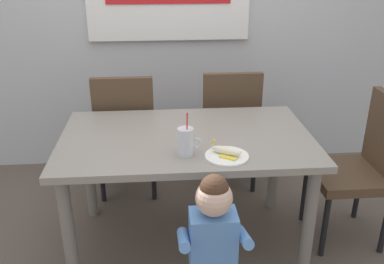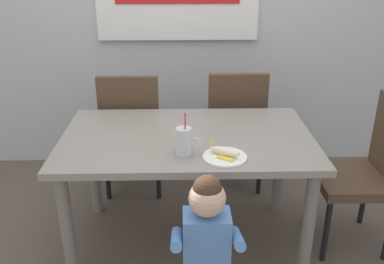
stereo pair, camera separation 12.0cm
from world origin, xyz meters
name	(u,v)px [view 2 (the right image)]	position (x,y,z in m)	size (l,w,h in m)	color
ground_plane	(188,241)	(0.00, 0.00, 0.00)	(24.00, 24.00, 0.00)	brown
dining_table	(187,151)	(0.00, 0.00, 0.65)	(1.46, 0.89, 0.75)	gray
dining_chair_left	(132,127)	(-0.40, 0.64, 0.54)	(0.44, 0.44, 0.96)	#4C3826
dining_chair_right	(235,124)	(0.37, 0.69, 0.54)	(0.44, 0.44, 0.96)	#4C3826
dining_chair_far	(368,166)	(1.10, -0.01, 0.54)	(0.44, 0.44, 0.96)	#4C3826
toddler_standing	(207,235)	(0.08, -0.64, 0.53)	(0.33, 0.24, 0.84)	#3F4760
milk_cup	(184,143)	(-0.02, -0.25, 0.82)	(0.13, 0.08, 0.25)	silver
snack_plate	(225,157)	(0.19, -0.30, 0.76)	(0.23, 0.23, 0.01)	white
peeled_banana	(224,152)	(0.19, -0.29, 0.78)	(0.17, 0.15, 0.07)	#F4EAC6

